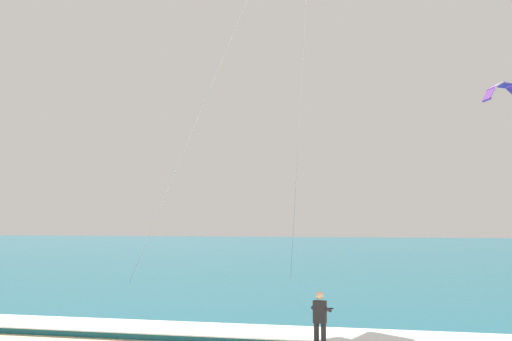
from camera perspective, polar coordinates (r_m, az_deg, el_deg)
sea at (r=77.81m, az=14.08°, el=-7.19°), size 200.00×120.00×0.20m
surf_foam at (r=19.05m, az=16.34°, el=-14.72°), size 200.00×2.33×0.04m
kitesurfer at (r=17.25m, az=5.94°, el=-13.52°), size 0.57×0.57×1.69m
kite_distant at (r=56.74m, az=22.11°, el=6.83°), size 4.43×4.22×1.88m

